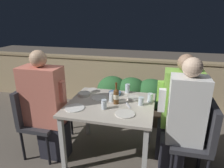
# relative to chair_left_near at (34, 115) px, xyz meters

# --- Properties ---
(ground_plane) EXTENTS (16.00, 16.00, 0.00)m
(ground_plane) POSITION_rel_chair_left_near_xyz_m (0.94, 0.17, -0.54)
(ground_plane) COLOR #665B51
(parapet_wall) EXTENTS (9.00, 0.18, 0.93)m
(parapet_wall) POSITION_rel_chair_left_near_xyz_m (0.94, 1.78, -0.07)
(parapet_wall) COLOR tan
(parapet_wall) RESTS_ON ground_plane
(dining_table) EXTENTS (1.01, 0.88, 0.73)m
(dining_table) POSITION_rel_chair_left_near_xyz_m (0.94, 0.17, 0.10)
(dining_table) COLOR #BCB2A3
(dining_table) RESTS_ON ground_plane
(planter_hedge) EXTENTS (1.17, 0.47, 0.76)m
(planter_hedge) POSITION_rel_chair_left_near_xyz_m (1.05, 1.15, -0.12)
(planter_hedge) COLOR brown
(planter_hedge) RESTS_ON ground_plane
(chair_left_near) EXTENTS (0.41, 0.41, 0.89)m
(chair_left_near) POSITION_rel_chair_left_near_xyz_m (0.00, 0.00, 0.00)
(chair_left_near) COLOR #333338
(chair_left_near) RESTS_ON ground_plane
(person_coral_top) EXTENTS (0.52, 0.26, 1.36)m
(person_coral_top) POSITION_rel_chair_left_near_xyz_m (0.19, 0.00, 0.14)
(person_coral_top) COLOR #282833
(person_coral_top) RESTS_ON ground_plane
(chair_left_far) EXTENTS (0.41, 0.41, 0.89)m
(chair_left_far) POSITION_rel_chair_left_near_xyz_m (-0.01, 0.31, 0.00)
(chair_left_far) COLOR #333338
(chair_left_far) RESTS_ON ground_plane
(chair_right_near) EXTENTS (0.41, 0.41, 0.89)m
(chair_right_near) POSITION_rel_chair_left_near_xyz_m (1.93, 0.03, 0.00)
(chair_right_near) COLOR #333338
(chair_right_near) RESTS_ON ground_plane
(person_white_polo) EXTENTS (0.47, 0.26, 1.35)m
(person_white_polo) POSITION_rel_chair_left_near_xyz_m (1.74, 0.03, 0.15)
(person_white_polo) COLOR #282833
(person_white_polo) RESTS_ON ground_plane
(chair_right_far) EXTENTS (0.41, 0.41, 0.89)m
(chair_right_far) POSITION_rel_chair_left_near_xyz_m (1.91, 0.34, 0.00)
(chair_right_far) COLOR #333338
(chair_right_far) RESTS_ON ground_plane
(person_green_blouse) EXTENTS (0.50, 0.26, 1.33)m
(person_green_blouse) POSITION_rel_chair_left_near_xyz_m (1.72, 0.34, 0.13)
(person_green_blouse) COLOR #282833
(person_green_blouse) RESTS_ON ground_plane
(beer_bottle) EXTENTS (0.06, 0.06, 0.26)m
(beer_bottle) POSITION_rel_chair_left_near_xyz_m (1.01, 0.18, 0.29)
(beer_bottle) COLOR brown
(beer_bottle) RESTS_ON dining_table
(plate_0) EXTENTS (0.21, 0.21, 0.01)m
(plate_0) POSITION_rel_chair_left_near_xyz_m (1.15, -0.05, 0.20)
(plate_0) COLOR silver
(plate_0) RESTS_ON dining_table
(plate_1) EXTENTS (0.18, 0.18, 0.01)m
(plate_1) POSITION_rel_chair_left_near_xyz_m (0.77, 0.28, 0.20)
(plate_1) COLOR silver
(plate_1) RESTS_ON dining_table
(plate_2) EXTENTS (0.22, 0.22, 0.01)m
(plate_2) POSITION_rel_chair_left_near_xyz_m (0.58, -0.05, 0.20)
(plate_2) COLOR white
(plate_2) RESTS_ON dining_table
(bowl_0) EXTENTS (0.11, 0.11, 0.04)m
(bowl_0) POSITION_rel_chair_left_near_xyz_m (0.61, 0.48, 0.21)
(bowl_0) COLOR beige
(bowl_0) RESTS_ON dining_table
(bowl_1) EXTENTS (0.16, 0.16, 0.04)m
(bowl_1) POSITION_rel_chair_left_near_xyz_m (0.93, 0.45, 0.21)
(bowl_1) COLOR #4C709E
(bowl_1) RESTS_ON dining_table
(bowl_2) EXTENTS (0.15, 0.15, 0.04)m
(bowl_2) POSITION_rel_chair_left_near_xyz_m (1.19, 0.34, 0.21)
(bowl_2) COLOR beige
(bowl_2) RESTS_ON dining_table
(bowl_3) EXTENTS (0.16, 0.16, 0.04)m
(bowl_3) POSITION_rel_chair_left_near_xyz_m (0.55, 0.32, 0.22)
(bowl_3) COLOR beige
(bowl_3) RESTS_ON dining_table
(glass_cup_0) EXTENTS (0.06, 0.06, 0.11)m
(glass_cup_0) POSITION_rel_chair_left_near_xyz_m (0.91, 0.02, 0.25)
(glass_cup_0) COLOR silver
(glass_cup_0) RESTS_ON dining_table
(glass_cup_1) EXTENTS (0.06, 0.06, 0.10)m
(glass_cup_1) POSITION_rel_chair_left_near_xyz_m (1.29, 0.21, 0.24)
(glass_cup_1) COLOR silver
(glass_cup_1) RESTS_ON dining_table
(glass_cup_2) EXTENTS (0.07, 0.07, 0.11)m
(glass_cup_2) POSITION_rel_chair_left_near_xyz_m (0.95, 0.23, 0.25)
(glass_cup_2) COLOR silver
(glass_cup_2) RESTS_ON dining_table
(glass_cup_3) EXTENTS (0.06, 0.06, 0.12)m
(glass_cup_3) POSITION_rel_chair_left_near_xyz_m (1.08, 0.55, 0.25)
(glass_cup_3) COLOR silver
(glass_cup_3) RESTS_ON dining_table
(glass_cup_4) EXTENTS (0.06, 0.06, 0.11)m
(glass_cup_4) POSITION_rel_chair_left_near_xyz_m (1.39, 0.32, 0.25)
(glass_cup_4) COLOR silver
(glass_cup_4) RESTS_ON dining_table
(fork_0) EXTENTS (0.09, 0.16, 0.01)m
(fork_0) POSITION_rel_chair_left_near_xyz_m (1.15, 0.16, 0.20)
(fork_0) COLOR silver
(fork_0) RESTS_ON dining_table
(potted_plant) EXTENTS (0.38, 0.38, 0.69)m
(potted_plant) POSITION_rel_chair_left_near_xyz_m (-0.44, 0.87, -0.12)
(potted_plant) COLOR brown
(potted_plant) RESTS_ON ground_plane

